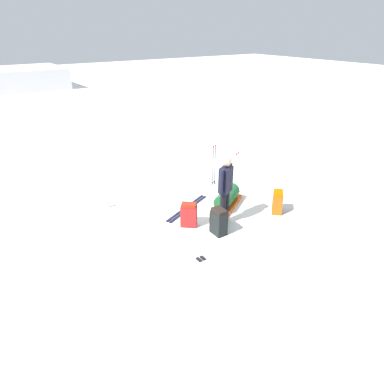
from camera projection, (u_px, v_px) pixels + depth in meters
The scene contains 11 objects.
ground_plane at pixel (192, 217), 8.66m from camera, with size 80.00×80.00×0.00m, color white.
skier_standing at pixel (225, 187), 7.99m from camera, with size 0.52×0.35×1.70m.
ski_pair_near at pixel (187, 208), 9.06m from camera, with size 1.64×0.84×0.05m.
ski_pair_far at pixel (201, 260), 7.07m from camera, with size 0.22×2.00×0.05m.
backpack_large_dark at pixel (277, 202), 8.77m from camera, with size 0.41×0.41×0.60m.
backpack_bright at pixel (189, 215), 8.17m from camera, with size 0.43×0.42×0.59m.
backpack_small_spare at pixel (219, 222), 7.85m from camera, with size 0.27×0.37×0.63m.
ski_poles_planted_near at pixel (214, 163), 10.17m from camera, with size 0.17×0.10×1.22m.
ski_poles_planted_far at pixel (237, 171), 9.60m from camera, with size 0.17×0.10×1.22m.
gear_sled at pixel (227, 199), 9.08m from camera, with size 1.38×1.09×0.49m.
thermos_bottle at pixel (108, 203), 9.07m from camera, with size 0.07×0.07×0.26m, color #B8B6BB.
Camera 1 is at (-4.23, -6.23, 4.32)m, focal length 32.45 mm.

